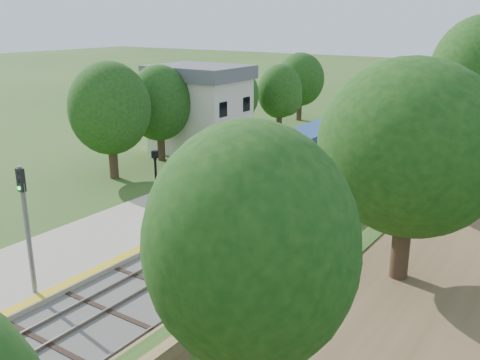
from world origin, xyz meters
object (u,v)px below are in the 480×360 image
Objects in this scene: signal_gantry at (452,85)px; signal_farside at (374,162)px; station_building at (200,108)px; train at (474,85)px; lamppost_far at (157,194)px; signal_platform at (25,217)px.

signal_farside is (3.73, -34.04, -0.81)m from signal_gantry.
train is at bearing 74.25° from station_building.
signal_gantry is at bearing 56.62° from station_building.
signal_gantry is 42.67m from lamppost_far.
station_building reaches higher than lamppost_far.
train is 23.26× the size of signal_platform.
station_building is 51.61m from train.
signal_gantry is 1.32× the size of signal_farside.
station_building reaches higher than signal_gantry.
signal_farside is at bearing 61.82° from signal_platform.
lamppost_far is (-6.05, -42.17, -2.38)m from signal_gantry.
signal_farside is at bearing -83.75° from signal_gantry.
station_building is 1.02× the size of signal_gantry.
signal_farside is at bearing -83.97° from train.
signal_farside reaches higher than train.
signal_gantry is 24.91m from train.
signal_platform reaches higher than signal_gantry.
signal_farside is at bearing 39.74° from lamppost_far.
train is 66.91m from lamppost_far.
train is at bearing 96.03° from signal_farside.
train is (14.00, 49.63, -1.90)m from station_building.
lamppost_far is at bearing -58.77° from station_building.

